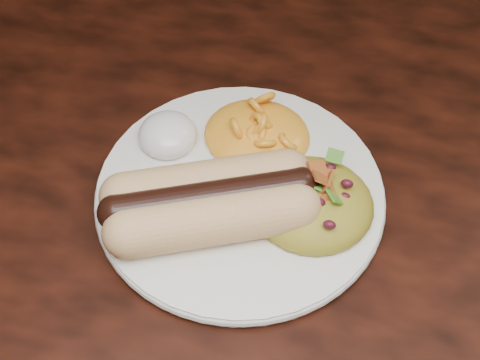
# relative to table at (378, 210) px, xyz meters

# --- Properties ---
(table) EXTENTS (1.60, 0.90, 0.75)m
(table) POSITION_rel_table_xyz_m (0.00, 0.00, 0.00)
(table) COLOR #371309
(table) RESTS_ON floor
(plate) EXTENTS (0.25, 0.25, 0.01)m
(plate) POSITION_rel_table_xyz_m (-0.11, -0.08, 0.10)
(plate) COLOR white
(plate) RESTS_ON table
(hotdog) EXTENTS (0.13, 0.11, 0.04)m
(hotdog) POSITION_rel_table_xyz_m (-0.12, -0.11, 0.12)
(hotdog) COLOR #F6D17B
(hotdog) RESTS_ON plate
(mac_and_cheese) EXTENTS (0.09, 0.08, 0.03)m
(mac_and_cheese) POSITION_rel_table_xyz_m (-0.11, -0.03, 0.12)
(mac_and_cheese) COLOR #FFBE42
(mac_and_cheese) RESTS_ON plate
(sour_cream) EXTENTS (0.05, 0.05, 0.03)m
(sour_cream) POSITION_rel_table_xyz_m (-0.18, -0.05, 0.12)
(sour_cream) COLOR white
(sour_cream) RESTS_ON plate
(taco_salad) EXTENTS (0.09, 0.08, 0.04)m
(taco_salad) POSITION_rel_table_xyz_m (-0.06, -0.09, 0.12)
(taco_salad) COLOR #C18217
(taco_salad) RESTS_ON plate
(fork) EXTENTS (0.08, 0.16, 0.00)m
(fork) POSITION_rel_table_xyz_m (-0.10, -0.12, 0.09)
(fork) COLOR silver
(fork) RESTS_ON table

